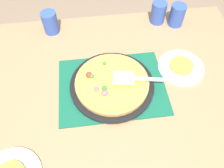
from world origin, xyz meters
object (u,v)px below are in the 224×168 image
object	(u,v)px
cup_corner	(50,22)
pizza_pan	(112,85)
pizza	(112,82)
cup_far	(158,12)
served_slice_left	(181,66)
plate_near_left	(181,67)
cup_near	(177,15)
pizza_server	(135,78)

from	to	relation	value
cup_corner	pizza_pan	bearing A→B (deg)	-55.76
pizza_pan	pizza	xyz separation A→B (m)	(-0.00, 0.00, 0.02)
pizza_pan	cup_corner	xyz separation A→B (m)	(-0.28, 0.41, 0.05)
pizza	cup_corner	xyz separation A→B (m)	(-0.28, 0.41, 0.03)
pizza_pan	cup_far	xyz separation A→B (m)	(0.31, 0.41, 0.05)
pizza_pan	served_slice_left	xyz separation A→B (m)	(0.34, 0.07, 0.01)
plate_near_left	cup_far	xyz separation A→B (m)	(-0.03, 0.35, 0.06)
pizza_pan	cup_near	bearing A→B (deg)	43.14
pizza	cup_far	xyz separation A→B (m)	(0.31, 0.41, 0.03)
cup_near	cup_corner	xyz separation A→B (m)	(-0.68, 0.03, 0.00)
pizza_pan	plate_near_left	bearing A→B (deg)	10.81
cup_corner	pizza_server	bearing A→B (deg)	-48.74
pizza_pan	cup_near	xyz separation A→B (m)	(0.40, 0.38, 0.05)
served_slice_left	cup_far	distance (m)	0.35
pizza_pan	plate_near_left	size ratio (longest dim) A/B	1.73
cup_far	pizza_pan	bearing A→B (deg)	-126.78
pizza_server	served_slice_left	bearing A→B (deg)	18.75
pizza_server	pizza	bearing A→B (deg)	169.18
pizza	served_slice_left	world-z (taller)	pizza
cup_near	pizza_server	size ratio (longest dim) A/B	0.51
pizza	plate_near_left	world-z (taller)	pizza
cup_far	pizza_server	world-z (taller)	cup_far
pizza_server	cup_corner	bearing A→B (deg)	131.26
plate_near_left	cup_near	world-z (taller)	cup_near
served_slice_left	cup_far	bearing A→B (deg)	95.54
plate_near_left	cup_far	size ratio (longest dim) A/B	1.83
served_slice_left	cup_near	xyz separation A→B (m)	(0.06, 0.31, 0.04)
cup_corner	pizza_server	xyz separation A→B (m)	(0.37, -0.42, 0.01)
served_slice_left	cup_far	size ratio (longest dim) A/B	0.92
pizza_server	plate_near_left	bearing A→B (deg)	18.75
pizza	cup_corner	world-z (taller)	cup_corner
pizza	pizza_server	world-z (taller)	pizza_server
cup_near	cup_corner	size ratio (longest dim) A/B	1.00
plate_near_left	pizza_pan	bearing A→B (deg)	-169.19
served_slice_left	cup_near	bearing A→B (deg)	78.87
pizza	cup_far	world-z (taller)	cup_far
plate_near_left	pizza_server	world-z (taller)	pizza_server
plate_near_left	cup_corner	distance (m)	0.71
pizza	cup_near	xyz separation A→B (m)	(0.41, 0.38, 0.03)
pizza_server	cup_near	bearing A→B (deg)	52.18
pizza_pan	cup_near	distance (m)	0.56
cup_corner	pizza_server	world-z (taller)	cup_corner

